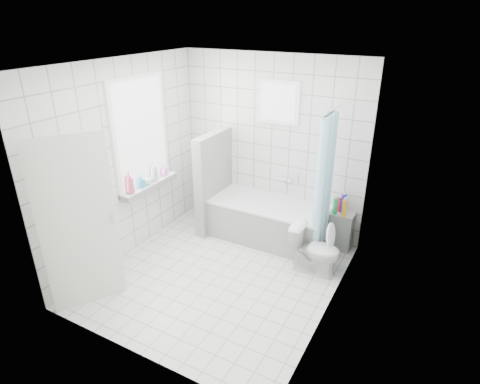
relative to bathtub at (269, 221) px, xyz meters
The scene contains 19 objects.
ground 1.17m from the bathtub, 98.58° to the right, with size 3.00×3.00×0.00m, color white.
ceiling 2.57m from the bathtub, 98.58° to the right, with size 3.00×3.00×0.00m, color white.
wall_back 1.09m from the bathtub, 114.35° to the left, with size 2.80×0.02×2.60m, color white.
wall_front 2.82m from the bathtub, 93.70° to the right, with size 2.80×0.02×2.60m, color white.
wall_left 2.18m from the bathtub, 144.37° to the right, with size 0.02×3.00×2.60m, color white.
wall_right 1.95m from the bathtub, 42.44° to the right, with size 0.02×3.00×2.60m, color white.
window_left 2.17m from the bathtub, 151.58° to the right, with size 0.01×0.90×1.40m, color white.
window_back 1.69m from the bathtub, 101.93° to the left, with size 0.50×0.01×0.50m, color white.
window_sill 1.79m from the bathtub, 150.86° to the right, with size 0.18×1.02×0.08m, color white.
door 2.66m from the bathtub, 118.27° to the right, with size 0.04×0.80×2.00m, color silver.
bathtub is the anchor object (origin of this frame).
partition_wall 1.02m from the bathtub, behind, with size 0.15×0.85×1.50m, color white.
tiled_ledge 0.99m from the bathtub, 14.97° to the left, with size 0.40×0.24×0.55m, color white.
toilet 0.98m from the bathtub, 28.90° to the right, with size 0.36×0.63×0.65m, color white.
curtain_rod 1.88m from the bathtub, ahead, with size 0.02×0.02×0.80m, color silver.
shower_curtain 1.13m from the bathtub, 11.24° to the right, with size 0.14×0.48×1.78m, color #4FC3E8, non-canonical shape.
tub_faucet 0.66m from the bathtub, 73.38° to the left, with size 0.18×0.06×0.06m, color silver.
sill_bottles 1.88m from the bathtub, 148.19° to the right, with size 0.15×0.81×0.31m.
ledge_bottles 1.06m from the bathtub, 13.00° to the left, with size 0.19×0.19×0.27m.
Camera 1 is at (2.26, -3.61, 3.09)m, focal length 30.00 mm.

